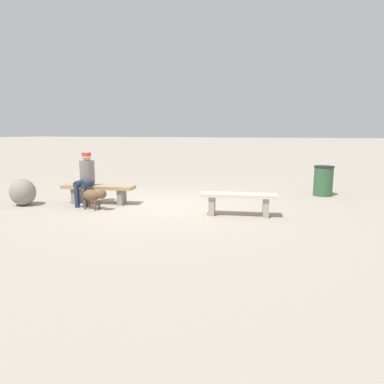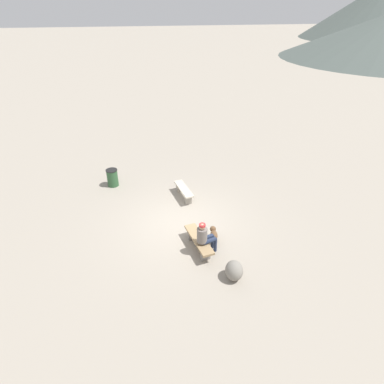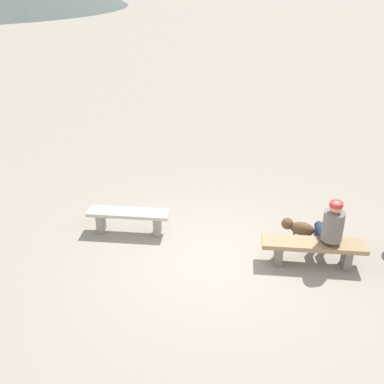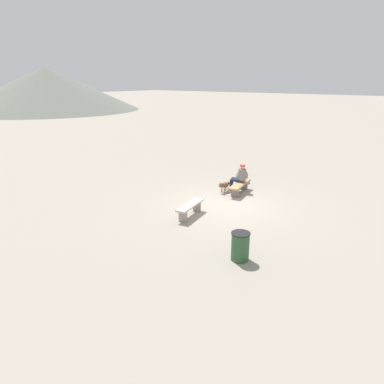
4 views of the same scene
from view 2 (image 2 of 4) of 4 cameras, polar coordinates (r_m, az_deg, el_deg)
name	(u,v)px [view 2 (image 2 of 4)]	position (r m, az deg, el deg)	size (l,w,h in m)	color
ground	(182,224)	(12.25, -1.76, -5.62)	(210.00, 210.00, 0.06)	#9E9384
bench_left	(184,191)	(13.60, -1.46, 0.23)	(1.55, 0.64, 0.45)	gray
bench_right	(199,241)	(10.90, 1.21, -8.64)	(1.75, 0.72, 0.44)	gray
seated_person	(205,236)	(10.52, 2.28, -7.77)	(0.46, 0.69, 1.20)	slate
dog	(214,234)	(11.24, 3.86, -7.33)	(0.69, 0.28, 0.47)	brown
trash_bin	(112,178)	(14.89, -13.85, 2.47)	(0.51, 0.51, 0.79)	#2D5633
boulder	(234,271)	(9.98, 7.44, -13.57)	(0.53, 0.61, 0.61)	gray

